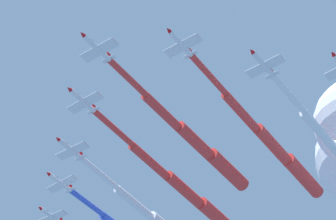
# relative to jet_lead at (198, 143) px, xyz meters

# --- Properties ---
(jet_lead) EXTENTS (62.40, 23.54, 3.72)m
(jet_lead) POSITION_rel_jet_lead_xyz_m (0.00, 0.00, 0.00)
(jet_lead) COLOR silver
(jet_port_inner) EXTENTS (69.27, 24.67, 3.77)m
(jet_port_inner) POSITION_rel_jet_lead_xyz_m (11.98, -16.57, 3.78)
(jet_port_inner) COLOR silver
(jet_starboard_inner) EXTENTS (69.20, 25.26, 3.81)m
(jet_starboard_inner) POSITION_rel_jet_lead_xyz_m (19.40, 8.03, 0.38)
(jet_starboard_inner) COLOR silver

